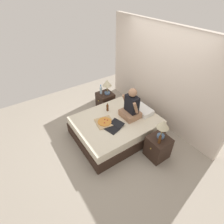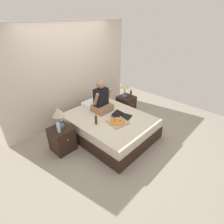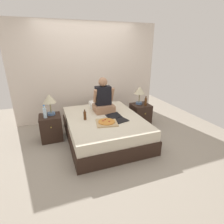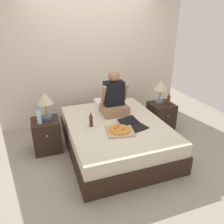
% 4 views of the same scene
% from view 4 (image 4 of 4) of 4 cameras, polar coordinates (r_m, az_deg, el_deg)
% --- Properties ---
extents(ground_plane, '(5.81, 5.81, 0.00)m').
position_cam_4_polar(ground_plane, '(3.82, 0.91, -9.45)').
color(ground_plane, '#9E9384').
extents(wall_back, '(3.81, 0.12, 2.50)m').
position_cam_4_polar(wall_back, '(4.57, -5.11, 13.11)').
color(wall_back, beige).
rests_on(wall_back, ground).
extents(bed, '(1.56, 2.01, 0.50)m').
position_cam_4_polar(bed, '(3.69, 0.93, -6.27)').
color(bed, black).
rests_on(bed, ground).
extents(nightstand_left, '(0.44, 0.47, 0.55)m').
position_cam_4_polar(nightstand_left, '(3.82, -16.63, -5.80)').
color(nightstand_left, black).
rests_on(nightstand_left, ground).
extents(lamp_on_left_nightstand, '(0.26, 0.26, 0.45)m').
position_cam_4_polar(lamp_on_left_nightstand, '(3.62, -17.16, 2.97)').
color(lamp_on_left_nightstand, '#4C6B93').
rests_on(lamp_on_left_nightstand, nightstand_left).
extents(water_bottle, '(0.07, 0.07, 0.28)m').
position_cam_4_polar(water_bottle, '(3.56, -18.51, -1.27)').
color(water_bottle, silver).
rests_on(water_bottle, nightstand_left).
extents(nightstand_right, '(0.44, 0.47, 0.55)m').
position_cam_4_polar(nightstand_right, '(4.41, 12.60, -1.17)').
color(nightstand_right, black).
rests_on(nightstand_right, ground).
extents(lamp_on_right_nightstand, '(0.26, 0.26, 0.45)m').
position_cam_4_polar(lamp_on_right_nightstand, '(4.22, 12.62, 6.44)').
color(lamp_on_right_nightstand, '#4C6B93').
rests_on(lamp_on_right_nightstand, nightstand_right).
extents(beer_bottle, '(0.06, 0.06, 0.23)m').
position_cam_4_polar(beer_bottle, '(4.23, 14.55, 2.96)').
color(beer_bottle, '#512D14').
rests_on(beer_bottle, nightstand_right).
extents(pillow, '(0.52, 0.34, 0.12)m').
position_cam_4_polar(pillow, '(4.21, -0.74, 2.43)').
color(pillow, white).
rests_on(pillow, bed).
extents(person_seated, '(0.47, 0.40, 0.78)m').
position_cam_4_polar(person_seated, '(3.80, 0.55, 3.67)').
color(person_seated, '#A37556').
rests_on(person_seated, bed).
extents(laptop, '(0.41, 0.48, 0.07)m').
position_cam_4_polar(laptop, '(3.45, 5.71, -3.53)').
color(laptop, black).
rests_on(laptop, bed).
extents(pizza_box, '(0.46, 0.46, 0.04)m').
position_cam_4_polar(pizza_box, '(3.29, 2.05, -4.82)').
color(pizza_box, tan).
rests_on(pizza_box, bed).
extents(beer_bottle_on_bed, '(0.06, 0.06, 0.22)m').
position_cam_4_polar(beer_bottle_on_bed, '(3.43, -5.49, -2.32)').
color(beer_bottle_on_bed, '#4C2811').
rests_on(beer_bottle_on_bed, bed).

